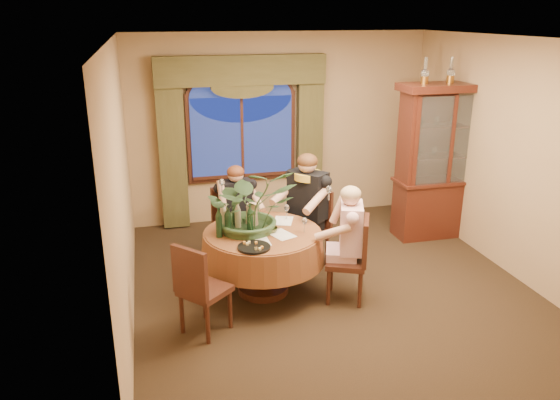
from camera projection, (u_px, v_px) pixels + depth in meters
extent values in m
plane|color=black|center=(332.00, 287.00, 6.38)|extent=(5.00, 5.00, 0.00)
plane|color=#A4835B|center=(280.00, 128.00, 8.22)|extent=(4.50, 0.00, 4.50)
plane|color=#A4835B|center=(516.00, 160.00, 6.44)|extent=(0.00, 5.00, 5.00)
plane|color=white|center=(341.00, 39.00, 5.47)|extent=(5.00, 5.00, 0.00)
cube|color=#423F1E|center=(172.00, 150.00, 7.81)|extent=(0.38, 0.14, 2.32)
cube|color=#423F1E|center=(310.00, 142.00, 8.28)|extent=(0.38, 0.14, 2.32)
cylinder|color=maroon|center=(263.00, 262.00, 6.17)|extent=(1.79, 1.79, 0.75)
cube|color=#3B1711|center=(442.00, 162.00, 7.59)|extent=(1.34, 0.53, 2.16)
cube|color=black|center=(346.00, 260.00, 5.98)|extent=(0.55, 0.55, 0.96)
cube|color=black|center=(308.00, 230.00, 6.78)|extent=(0.59, 0.59, 0.96)
cube|color=black|center=(233.00, 227.00, 6.90)|extent=(0.50, 0.50, 0.96)
cube|color=black|center=(205.00, 288.00, 5.38)|extent=(0.59, 0.59, 0.96)
imported|color=#304F2C|center=(250.00, 176.00, 5.90)|extent=(0.98, 1.09, 0.85)
imported|color=#4F582D|center=(270.00, 230.00, 6.02)|extent=(0.16, 0.16, 0.05)
cylinder|color=black|center=(254.00, 247.00, 5.61)|extent=(0.34, 0.34, 0.02)
cylinder|color=black|center=(250.00, 219.00, 5.94)|extent=(0.07, 0.07, 0.33)
cylinder|color=black|center=(235.00, 214.00, 6.10)|extent=(0.07, 0.07, 0.33)
cylinder|color=tan|center=(238.00, 216.00, 6.02)|extent=(0.07, 0.07, 0.33)
cylinder|color=black|center=(219.00, 223.00, 5.85)|extent=(0.07, 0.07, 0.33)
cylinder|color=tan|center=(224.00, 217.00, 6.00)|extent=(0.07, 0.07, 0.33)
cylinder|color=black|center=(228.00, 222.00, 5.87)|extent=(0.07, 0.07, 0.33)
cube|color=white|center=(281.00, 235.00, 5.95)|extent=(0.31, 0.36, 0.00)
cube|color=white|center=(283.00, 221.00, 6.34)|extent=(0.30, 0.36, 0.00)
cube|color=white|center=(259.00, 241.00, 5.78)|extent=(0.21, 0.30, 0.00)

